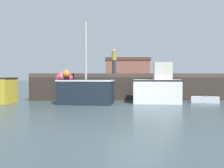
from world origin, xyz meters
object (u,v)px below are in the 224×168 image
(fishing_boat_mid, at_px, (158,88))
(rowboat, at_px, (205,100))
(dockworker, at_px, (114,61))
(fishing_boat_near_right, at_px, (84,90))

(fishing_boat_mid, distance_m, rowboat, 2.88)
(fishing_boat_mid, distance_m, dockworker, 4.56)
(fishing_boat_near_right, xyz_separation_m, dockworker, (1.80, 3.89, 1.79))
(fishing_boat_mid, xyz_separation_m, dockworker, (-2.32, 3.54, 1.68))
(fishing_boat_near_right, relative_size, dockworker, 2.64)
(fishing_boat_mid, height_order, rowboat, fishing_boat_mid)
(fishing_boat_mid, xyz_separation_m, rowboat, (2.78, 0.13, -0.71))
(fishing_boat_near_right, bearing_deg, dockworker, 65.20)
(fishing_boat_near_right, distance_m, dockworker, 4.64)
(dockworker, bearing_deg, rowboat, -33.75)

